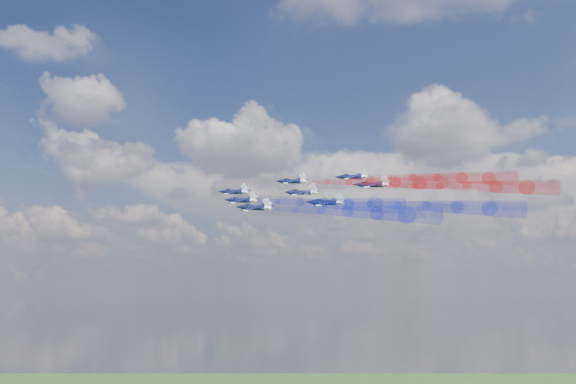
% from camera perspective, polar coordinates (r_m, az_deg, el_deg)
% --- Properties ---
extents(jet_lead, '(12.83, 11.23, 6.71)m').
position_cam_1_polar(jet_lead, '(178.23, -4.68, 0.02)').
color(jet_lead, black).
extents(trail_lead, '(39.71, 11.86, 8.96)m').
position_cam_1_polar(trail_lead, '(162.73, 1.81, -0.15)').
color(trail_lead, white).
extents(jet_inner_left, '(12.83, 11.23, 6.71)m').
position_cam_1_polar(jet_inner_left, '(164.35, -4.04, -0.72)').
color(jet_inner_left, black).
extents(trail_inner_left, '(39.71, 11.86, 8.96)m').
position_cam_1_polar(trail_inner_left, '(149.18, 3.11, -0.97)').
color(trail_inner_left, '#1B2AEC').
extents(jet_inner_right, '(12.83, 11.23, 6.71)m').
position_cam_1_polar(jet_inner_right, '(179.86, 0.35, 0.93)').
color(jet_inner_right, black).
extents(trail_inner_right, '(39.71, 11.86, 8.96)m').
position_cam_1_polar(trail_inner_right, '(166.17, 7.19, 0.85)').
color(trail_inner_right, red).
extents(jet_outer_left, '(12.83, 11.23, 6.71)m').
position_cam_1_polar(jet_outer_left, '(148.78, -2.90, -1.35)').
color(jet_outer_left, black).
extents(trail_outer_left, '(39.71, 11.86, 8.96)m').
position_cam_1_polar(trail_outer_left, '(134.17, 5.21, -1.70)').
color(trail_outer_left, '#1B2AEC').
extents(jet_center_third, '(12.83, 11.23, 6.71)m').
position_cam_1_polar(jet_center_third, '(163.38, 1.17, -0.06)').
color(jet_center_third, black).
extents(trail_center_third, '(39.71, 11.86, 8.96)m').
position_cam_1_polar(trail_center_third, '(150.14, 8.82, -0.24)').
color(trail_center_third, white).
extents(jet_outer_right, '(12.83, 11.23, 6.71)m').
position_cam_1_polar(jet_outer_right, '(180.86, 5.58, 1.30)').
color(jet_outer_right, black).
extents(trail_outer_right, '(39.71, 11.86, 8.96)m').
position_cam_1_polar(trail_outer_right, '(169.17, 12.72, 1.23)').
color(trail_outer_right, red).
extents(jet_rear_left, '(12.83, 11.23, 6.71)m').
position_cam_1_polar(jet_rear_left, '(149.91, 3.30, -0.92)').
color(jet_rear_left, black).
extents(trail_rear_left, '(39.71, 11.86, 8.96)m').
position_cam_1_polar(trail_rear_left, '(137.63, 11.87, -1.20)').
color(trail_rear_left, '#1B2AEC').
extents(jet_rear_right, '(12.83, 11.23, 6.71)m').
position_cam_1_polar(jet_rear_right, '(165.79, 7.28, 0.62)').
color(jet_rear_right, black).
extents(trail_rear_right, '(39.71, 11.86, 8.96)m').
position_cam_1_polar(trail_rear_right, '(154.91, 15.23, 0.49)').
color(trail_rear_right, red).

